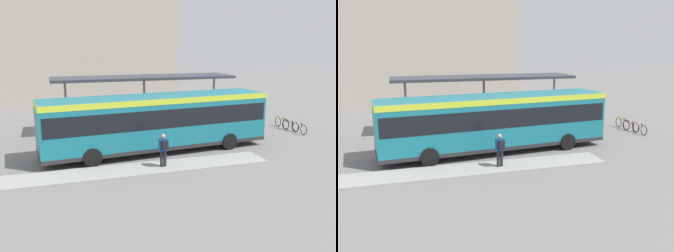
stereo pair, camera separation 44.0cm
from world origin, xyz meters
TOP-DOWN VIEW (x-y plane):
  - ground_plane at (0.00, 0.00)m, footprint 120.00×120.00m
  - curb_island at (-1.73, -2.88)m, footprint 12.80×1.80m
  - city_bus at (0.01, 0.00)m, footprint 12.68×3.74m
  - pedestrian_waiting at (-0.56, -2.98)m, footprint 0.41×0.44m
  - bicycle_white at (10.26, 1.26)m, footprint 0.48×1.60m
  - bicycle_red at (10.16, 2.12)m, footprint 0.48×1.53m
  - bicycle_yellow at (10.07, 2.98)m, footprint 0.48×1.76m
  - station_shelter at (0.76, 5.75)m, footprint 12.37×3.11m
  - potted_planter_near_shelter at (-4.51, 3.04)m, footprint 0.71×0.71m
  - station_building at (-1.87, 24.33)m, footprint 19.21×11.82m

SIDE VIEW (x-z plane):
  - ground_plane at x=0.00m, z-range 0.00..0.00m
  - curb_island at x=-1.73m, z-range 0.00..0.12m
  - bicycle_red at x=10.16m, z-range 0.00..0.67m
  - bicycle_white at x=10.26m, z-range 0.00..0.69m
  - bicycle_yellow at x=10.07m, z-range 0.00..0.76m
  - potted_planter_near_shelter at x=-4.51m, z-range 0.04..1.31m
  - pedestrian_waiting at x=-0.56m, z-range 0.24..1.82m
  - city_bus at x=0.01m, z-range 0.27..3.37m
  - station_shelter at x=0.76m, z-range 1.68..5.36m
  - station_building at x=-1.87m, z-range 0.00..12.08m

